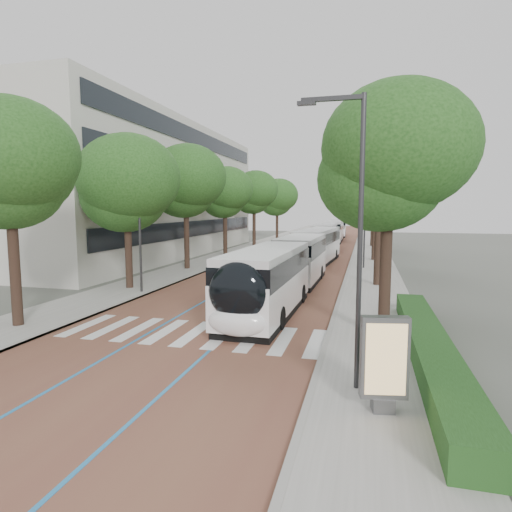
# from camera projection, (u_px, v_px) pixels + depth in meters

# --- Properties ---
(ground) EXTENTS (160.00, 160.00, 0.00)m
(ground) POSITION_uv_depth(u_px,v_px,m) (178.00, 341.00, 16.60)
(ground) COLOR #51544C
(ground) RESTS_ON ground
(road) EXTENTS (11.00, 140.00, 0.02)m
(road) POSITION_uv_depth(u_px,v_px,m) (310.00, 248.00, 55.08)
(road) COLOR brown
(road) RESTS_ON ground
(sidewalk_left) EXTENTS (4.00, 140.00, 0.12)m
(sidewalk_left) POSITION_uv_depth(u_px,v_px,m) (254.00, 246.00, 56.94)
(sidewalk_left) COLOR gray
(sidewalk_left) RESTS_ON ground
(sidewalk_right) EXTENTS (4.00, 140.00, 0.12)m
(sidewalk_right) POSITION_uv_depth(u_px,v_px,m) (370.00, 249.00, 53.20)
(sidewalk_right) COLOR gray
(sidewalk_right) RESTS_ON ground
(kerb_left) EXTENTS (0.20, 140.00, 0.14)m
(kerb_left) POSITION_uv_depth(u_px,v_px,m) (268.00, 247.00, 56.46)
(kerb_left) COLOR gray
(kerb_left) RESTS_ON ground
(kerb_right) EXTENTS (0.20, 140.00, 0.14)m
(kerb_right) POSITION_uv_depth(u_px,v_px,m) (355.00, 249.00, 53.68)
(kerb_right) COLOR gray
(kerb_right) RESTS_ON ground
(zebra_crossing) EXTENTS (10.55, 3.60, 0.01)m
(zebra_crossing) POSITION_uv_depth(u_px,v_px,m) (193.00, 333.00, 17.51)
(zebra_crossing) COLOR silver
(zebra_crossing) RESTS_ON ground
(lane_line_left) EXTENTS (0.12, 126.00, 0.01)m
(lane_line_left) POSITION_uv_depth(u_px,v_px,m) (298.00, 248.00, 55.47)
(lane_line_left) COLOR #2374B0
(lane_line_left) RESTS_ON road
(lane_line_right) EXTENTS (0.12, 126.00, 0.01)m
(lane_line_right) POSITION_uv_depth(u_px,v_px,m) (323.00, 248.00, 54.68)
(lane_line_right) COLOR #2374B0
(lane_line_right) RESTS_ON road
(office_building) EXTENTS (18.11, 40.00, 14.00)m
(office_building) POSITION_uv_depth(u_px,v_px,m) (123.00, 191.00, 47.60)
(office_building) COLOR #BAB8AC
(office_building) RESTS_ON ground
(hedge) EXTENTS (1.20, 14.00, 0.80)m
(hedge) POSITION_uv_depth(u_px,v_px,m) (429.00, 347.00, 14.27)
(hedge) COLOR #1C3D15
(hedge) RESTS_ON sidewalk_right
(streetlight_near) EXTENTS (1.82, 0.20, 8.00)m
(streetlight_near) POSITION_uv_depth(u_px,v_px,m) (354.00, 220.00, 11.52)
(streetlight_near) COLOR #313134
(streetlight_near) RESTS_ON sidewalk_right
(streetlight_far) EXTENTS (1.82, 0.20, 8.00)m
(streetlight_far) POSITION_uv_depth(u_px,v_px,m) (363.00, 212.00, 35.57)
(streetlight_far) COLOR #313134
(streetlight_far) RESTS_ON sidewalk_right
(lamp_post_left) EXTENTS (0.14, 0.14, 8.00)m
(lamp_post_left) POSITION_uv_depth(u_px,v_px,m) (140.00, 225.00, 25.35)
(lamp_post_left) COLOR #313134
(lamp_post_left) RESTS_ON sidewalk_left
(trees_left) EXTENTS (6.43, 60.97, 9.70)m
(trees_left) POSITION_uv_depth(u_px,v_px,m) (219.00, 193.00, 43.00)
(trees_left) COLOR black
(trees_left) RESTS_ON ground
(trees_right) EXTENTS (6.01, 47.26, 9.13)m
(trees_right) POSITION_uv_depth(u_px,v_px,m) (377.00, 193.00, 34.22)
(trees_right) COLOR black
(trees_right) RESTS_ON ground
(lead_bus) EXTENTS (2.92, 18.45, 3.20)m
(lead_bus) POSITION_uv_depth(u_px,v_px,m) (284.00, 270.00, 24.10)
(lead_bus) COLOR black
(lead_bus) RESTS_ON ground
(bus_queued_0) EXTENTS (3.35, 12.54, 3.20)m
(bus_queued_0) POSITION_uv_depth(u_px,v_px,m) (317.00, 246.00, 39.15)
(bus_queued_0) COLOR white
(bus_queued_0) RESTS_ON ground
(bus_queued_1) EXTENTS (2.86, 12.46, 3.20)m
(bus_queued_1) POSITION_uv_depth(u_px,v_px,m) (325.00, 237.00, 51.92)
(bus_queued_1) COLOR white
(bus_queued_1) RESTS_ON ground
(bus_queued_2) EXTENTS (2.68, 12.43, 3.20)m
(bus_queued_2) POSITION_uv_depth(u_px,v_px,m) (334.00, 231.00, 64.75)
(bus_queued_2) COLOR white
(bus_queued_2) RESTS_ON ground
(bus_queued_3) EXTENTS (3.04, 12.49, 3.20)m
(bus_queued_3) POSITION_uv_depth(u_px,v_px,m) (338.00, 227.00, 77.87)
(bus_queued_3) COLOR white
(bus_queued_3) RESTS_ON ground
(ad_panel) EXTENTS (1.19, 0.54, 2.40)m
(ad_panel) POSITION_uv_depth(u_px,v_px,m) (384.00, 362.00, 10.47)
(ad_panel) COLOR #59595B
(ad_panel) RESTS_ON sidewalk_right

